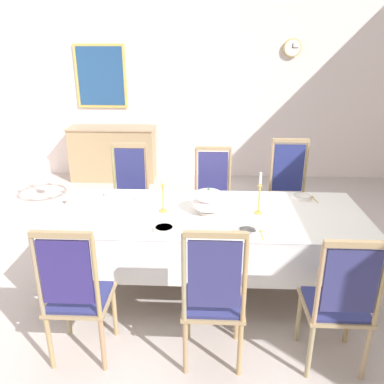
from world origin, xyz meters
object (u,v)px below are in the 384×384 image
chair_north_a (129,193)px  sideboard (113,154)px  chair_south_a (76,293)px  soup_tureen (209,201)px  chair_south_b (213,296)px  candlestick_east (259,197)px  bowl_near_right (302,197)px  bowl_far_left (164,228)px  chair_north_b (213,196)px  dining_table (210,220)px  framed_painting (101,76)px  chair_north_c (288,194)px  chair_south_c (339,301)px  bowl_near_left (247,232)px  candlestick_west (163,196)px  spoon_secondary (313,197)px  mounted_clock (292,48)px  bowl_far_right (113,193)px

chair_north_a → sideboard: 2.26m
chair_south_a → chair_north_a: 1.91m
soup_tureen → sideboard: size_ratio=0.21×
chair_south_b → candlestick_east: candlestick_east is taller
chair_north_a → soup_tureen: bearing=134.0°
chair_south_b → candlestick_east: (0.40, 0.95, 0.36)m
soup_tureen → bowl_near_right: bearing=22.2°
bowl_near_right → bowl_far_left: bearing=-149.5°
bowl_far_left → chair_north_b: bearing=73.1°
dining_table → framed_painting: bearing=118.5°
sideboard → chair_north_c: bearing=139.8°
dining_table → chair_south_a: size_ratio=2.46×
chair_south_b → bowl_far_left: (-0.40, 0.58, 0.23)m
chair_south_c → chair_south_a: bearing=-180.0°
dining_table → bowl_far_left: 0.54m
chair_north_b → bowl_near_left: chair_north_b is taller
chair_north_b → candlestick_west: 1.12m
chair_south_c → bowl_near_right: bearing=89.6°
chair_north_c → bowl_far_left: chair_north_c is taller
chair_north_a → candlestick_east: bearing=145.1°
candlestick_west → sideboard: candlestick_west is taller
soup_tureen → framed_painting: framed_painting is taller
chair_south_b → candlestick_east: 1.10m
spoon_secondary → framed_painting: bearing=125.3°
chair_south_b → bowl_near_right: (0.87, 1.33, 0.23)m
bowl_near_right → mounted_clock: bearing=83.2°
candlestick_west → spoon_secondary: size_ratio=2.11×
mounted_clock → framed_painting: bearing=179.8°
chair_north_a → candlestick_west: candlestick_west is taller
dining_table → chair_north_b: 0.96m
candlestick_west → chair_north_b: bearing=64.6°
chair_north_a → chair_south_c: size_ratio=1.05×
chair_south_c → candlestick_east: 1.12m
chair_north_a → candlestick_west: size_ratio=3.06×
chair_south_c → chair_north_c: 1.91m
chair_south_c → bowl_far_left: bearing=155.5°
chair_south_b → framed_painting: bearing=113.2°
soup_tureen → bowl_far_left: bearing=-133.7°
bowl_near_left → mounted_clock: 4.09m
candlestick_west → bowl_far_left: size_ratio=2.18×
chair_south_b → chair_north_c: size_ratio=0.93×
bowl_near_right → spoon_secondary: bowl_near_right is taller
candlestick_west → bowl_near_left: (0.71, -0.41, -0.13)m
bowl_far_right → bowl_near_right: bearing=-0.3°
chair_north_a → bowl_near_right: 1.94m
mounted_clock → bowl_far_left: bearing=-113.7°
chair_south_c → candlestick_east: size_ratio=2.84×
mounted_clock → soup_tureen: bearing=-110.8°
candlestick_east → chair_south_b: bearing=-112.8°
candlestick_east → bowl_far_left: (-0.80, -0.38, -0.14)m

